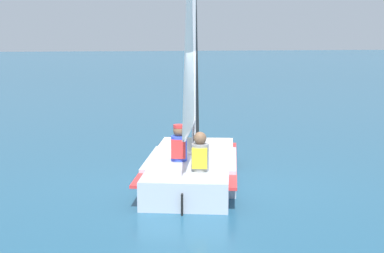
% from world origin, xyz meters
% --- Properties ---
extents(ground_plane, '(260.00, 260.00, 0.00)m').
position_xyz_m(ground_plane, '(0.00, 0.00, 0.00)').
color(ground_plane, '#235675').
extents(sailboat_main, '(4.13, 2.88, 5.31)m').
position_xyz_m(sailboat_main, '(-0.05, 0.02, 0.70)').
color(sailboat_main, '#B2BCCC').
rests_on(sailboat_main, ground_plane).
extents(sailor_helm, '(0.41, 0.38, 1.16)m').
position_xyz_m(sailor_helm, '(-0.20, 0.31, 0.63)').
color(sailor_helm, black).
rests_on(sailor_helm, ground_plane).
extents(sailor_crew, '(0.41, 0.38, 1.16)m').
position_xyz_m(sailor_crew, '(-1.05, 0.15, 0.62)').
color(sailor_crew, black).
rests_on(sailor_crew, ground_plane).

